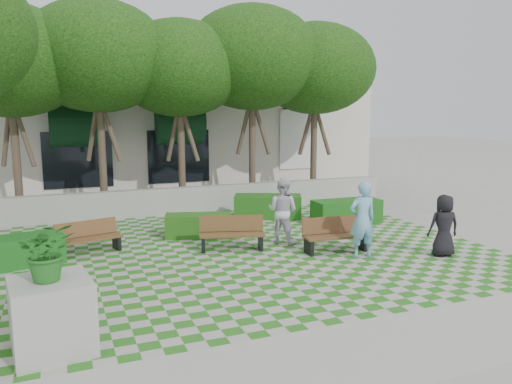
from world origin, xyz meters
name	(u,v)px	position (x,y,z in m)	size (l,w,h in m)	color
ground	(260,262)	(0.00, 0.00, 0.00)	(90.00, 90.00, 0.00)	gray
lawn	(245,250)	(0.00, 1.00, 0.01)	(12.00, 12.00, 0.00)	#2B721E
sidewalk_south	(381,349)	(0.00, -4.70, 0.01)	(16.00, 2.00, 0.01)	#9E9B93
retaining_wall	(192,200)	(0.00, 6.20, 0.45)	(15.00, 0.36, 0.90)	#9E9B93
bench_east	(335,235)	(2.07, 0.11, 0.41)	(1.68, 0.69, 0.86)	#54341D
bench_mid	(232,234)	(-0.27, 1.23, 0.41)	(1.72, 0.97, 0.86)	#54381D
bench_west	(89,238)	(-3.67, 2.23, 0.39)	(1.61, 0.88, 0.80)	brown
hedge_east	(347,212)	(4.05, 2.72, 0.37)	(2.13, 0.85, 0.74)	#164F15
hedge_midright	(268,207)	(2.08, 4.39, 0.38)	(2.17, 0.87, 0.76)	#1A5115
hedge_midleft	(198,226)	(-0.70, 2.83, 0.32)	(1.82, 0.73, 0.64)	#1F5115
hedge_west	(17,251)	(-5.24, 1.76, 0.34)	(1.96, 0.78, 0.69)	#165219
planter_front	(51,300)	(-4.49, -2.93, 0.79)	(1.23, 1.23, 1.94)	#9E9B93
person_blue	(362,220)	(2.42, -0.55, 0.92)	(0.67, 0.44, 1.85)	#75B1D6
person_dark	(444,226)	(4.30, -1.22, 0.76)	(0.74, 0.48, 1.52)	black
person_white	(283,211)	(1.19, 1.34, 0.87)	(0.85, 0.66, 1.75)	silver
tree_row	(133,56)	(-1.86, 5.95, 5.18)	(17.70, 13.40, 7.41)	#47382B
building	(169,131)	(0.93, 14.08, 2.52)	(18.00, 8.92, 5.15)	beige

